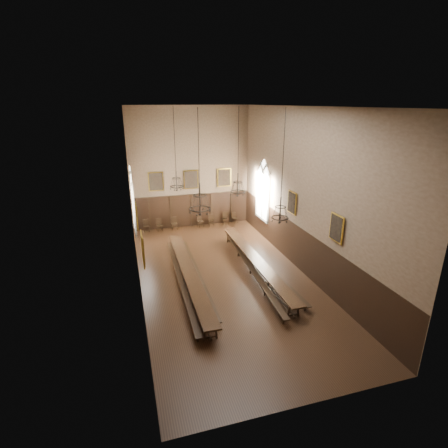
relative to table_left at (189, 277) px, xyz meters
name	(u,v)px	position (x,y,z in m)	size (l,w,h in m)	color
floor	(224,278)	(1.99, 0.20, -0.42)	(9.00, 18.00, 0.02)	black
ceiling	(224,106)	(1.99, 0.20, 8.60)	(9.00, 18.00, 0.02)	black
wall_back	(190,169)	(1.99, 9.21, 4.09)	(9.00, 0.02, 9.00)	#7B634B
wall_front	(315,281)	(1.99, -8.81, 4.09)	(9.00, 0.02, 9.00)	#7B634B
wall_left	(133,206)	(-2.52, 0.20, 4.09)	(0.02, 18.00, 9.00)	#7B634B
wall_right	(303,193)	(6.50, 0.20, 4.09)	(0.02, 18.00, 9.00)	#7B634B
wainscot_panelling	(224,257)	(1.99, 0.20, 0.84)	(9.00, 18.00, 2.50)	black
table_left	(189,277)	(0.00, 0.00, 0.00)	(0.85, 10.57, 0.82)	black
table_right	(256,265)	(3.92, 0.40, -0.01)	(0.73, 10.39, 0.81)	black
bench_left_outer	(181,281)	(-0.45, -0.05, -0.12)	(0.55, 10.23, 0.46)	black
bench_left_inner	(198,275)	(0.54, 0.39, -0.14)	(0.46, 9.43, 0.42)	black
bench_right_inner	(250,269)	(3.55, 0.23, -0.11)	(0.89, 10.50, 0.47)	black
bench_right_outer	(264,266)	(4.44, 0.42, -0.14)	(0.81, 9.55, 0.43)	black
chair_0	(146,228)	(-1.55, 8.78, -0.13)	(0.43, 0.43, 0.94)	black
chair_1	(160,227)	(-0.58, 8.71, -0.13)	(0.48, 0.48, 0.95)	black
chair_2	(175,226)	(0.54, 8.69, -0.12)	(0.43, 0.43, 0.96)	black
chair_4	(200,223)	(2.57, 8.73, -0.12)	(0.52, 0.52, 0.96)	black
chair_5	(211,223)	(3.44, 8.69, -0.14)	(0.44, 0.44, 0.90)	black
chair_6	(225,221)	(4.61, 8.78, -0.12)	(0.49, 0.49, 0.97)	black
chair_7	(235,220)	(5.39, 8.81, -0.15)	(0.48, 0.48, 0.86)	black
chandelier_back_left	(176,181)	(-0.02, 2.85, 4.61)	(0.75, 0.75, 4.44)	black
chandelier_back_right	(238,187)	(3.65, 2.95, 4.02)	(0.91, 0.91, 5.05)	black
chandelier_front_left	(200,203)	(0.27, -1.92, 4.61)	(0.94, 0.94, 4.42)	black
chandelier_front_right	(280,210)	(3.86, -2.51, 4.12)	(0.80, 0.80, 4.96)	black
portrait_back_0	(156,182)	(-0.61, 9.08, 3.29)	(1.10, 0.12, 1.40)	gold
portrait_back_1	(191,179)	(1.99, 9.08, 3.29)	(1.10, 0.12, 1.40)	gold
portrait_back_2	(224,178)	(4.59, 9.08, 3.29)	(1.10, 0.12, 1.40)	gold
portrait_left_0	(137,216)	(-2.39, 1.20, 3.29)	(0.12, 1.00, 1.30)	gold
portrait_left_1	(143,249)	(-2.39, -3.30, 3.29)	(0.12, 1.00, 1.30)	gold
portrait_right_0	(292,203)	(6.37, 1.20, 3.29)	(0.12, 1.00, 1.30)	gold
portrait_right_1	(336,228)	(6.37, -3.30, 3.29)	(0.12, 1.00, 1.30)	gold
window_right	(263,190)	(6.42, 5.70, 2.99)	(0.20, 2.20, 4.60)	white
window_left	(132,199)	(-2.44, 5.70, 2.99)	(0.20, 2.20, 4.60)	white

